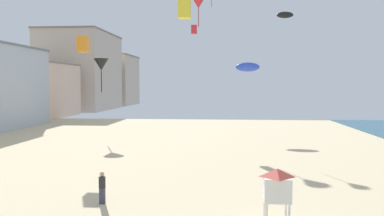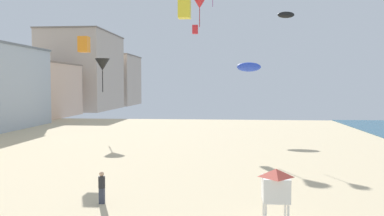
{
  "view_description": "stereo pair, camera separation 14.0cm",
  "coord_description": "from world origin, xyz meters",
  "px_view_note": "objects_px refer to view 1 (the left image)",
  "views": [
    {
      "loc": [
        5.97,
        -8.41,
        6.04
      ],
      "look_at": [
        3.94,
        15.62,
        4.61
      ],
      "focal_mm": 37.41,
      "sensor_mm": 36.0,
      "label": 1
    },
    {
      "loc": [
        6.11,
        -8.4,
        6.04
      ],
      "look_at": [
        3.94,
        15.62,
        4.61
      ],
      "focal_mm": 37.41,
      "sensor_mm": 36.0,
      "label": 2
    }
  ],
  "objects_px": {
    "kite_black_delta": "(101,65)",
    "kite_orange_box": "(83,44)",
    "kite_red_box": "(194,29)",
    "kite_flyer": "(102,186)",
    "kite_black_parafoil": "(285,15)",
    "lifeguard_stand": "(277,185)",
    "kite_blue_parafoil": "(248,67)",
    "kite_red_delta": "(198,3)",
    "kite_yellow_box": "(185,9)"
  },
  "relations": [
    {
      "from": "kite_black_delta",
      "to": "kite_orange_box",
      "type": "bearing_deg",
      "value": -79.36
    },
    {
      "from": "kite_orange_box",
      "to": "kite_red_box",
      "type": "bearing_deg",
      "value": 55.77
    },
    {
      "from": "kite_flyer",
      "to": "kite_black_parafoil",
      "type": "distance_m",
      "value": 27.05
    },
    {
      "from": "kite_red_box",
      "to": "kite_orange_box",
      "type": "distance_m",
      "value": 15.26
    },
    {
      "from": "kite_black_delta",
      "to": "lifeguard_stand",
      "type": "bearing_deg",
      "value": -59.99
    },
    {
      "from": "lifeguard_stand",
      "to": "kite_blue_parafoil",
      "type": "distance_m",
      "value": 32.05
    },
    {
      "from": "kite_black_parafoil",
      "to": "kite_red_delta",
      "type": "relative_size",
      "value": 0.5
    },
    {
      "from": "kite_black_delta",
      "to": "kite_orange_box",
      "type": "relative_size",
      "value": 2.91
    },
    {
      "from": "lifeguard_stand",
      "to": "kite_red_delta",
      "type": "relative_size",
      "value": 0.78
    },
    {
      "from": "kite_black_parafoil",
      "to": "lifeguard_stand",
      "type": "bearing_deg",
      "value": -98.68
    },
    {
      "from": "lifeguard_stand",
      "to": "kite_red_delta",
      "type": "height_order",
      "value": "kite_red_delta"
    },
    {
      "from": "kite_black_delta",
      "to": "kite_red_box",
      "type": "bearing_deg",
      "value": 2.49
    },
    {
      "from": "lifeguard_stand",
      "to": "kite_blue_parafoil",
      "type": "relative_size",
      "value": 0.9
    },
    {
      "from": "lifeguard_stand",
      "to": "kite_blue_parafoil",
      "type": "height_order",
      "value": "kite_blue_parafoil"
    },
    {
      "from": "kite_red_box",
      "to": "kite_red_delta",
      "type": "distance_m",
      "value": 3.15
    },
    {
      "from": "kite_black_parafoil",
      "to": "kite_black_delta",
      "type": "height_order",
      "value": "kite_black_parafoil"
    },
    {
      "from": "kite_orange_box",
      "to": "kite_black_parafoil",
      "type": "bearing_deg",
      "value": 22.54
    },
    {
      "from": "kite_flyer",
      "to": "kite_black_delta",
      "type": "height_order",
      "value": "kite_black_delta"
    },
    {
      "from": "lifeguard_stand",
      "to": "kite_red_delta",
      "type": "distance_m",
      "value": 32.91
    },
    {
      "from": "lifeguard_stand",
      "to": "kite_red_box",
      "type": "bearing_deg",
      "value": 111.99
    },
    {
      "from": "kite_blue_parafoil",
      "to": "kite_red_delta",
      "type": "bearing_deg",
      "value": -161.95
    },
    {
      "from": "kite_yellow_box",
      "to": "kite_black_parafoil",
      "type": "relative_size",
      "value": 0.66
    },
    {
      "from": "kite_flyer",
      "to": "kite_black_parafoil",
      "type": "height_order",
      "value": "kite_black_parafoil"
    },
    {
      "from": "kite_flyer",
      "to": "lifeguard_stand",
      "type": "distance_m",
      "value": 8.85
    },
    {
      "from": "kite_orange_box",
      "to": "lifeguard_stand",
      "type": "bearing_deg",
      "value": -49.32
    },
    {
      "from": "lifeguard_stand",
      "to": "kite_yellow_box",
      "type": "relative_size",
      "value": 2.36
    },
    {
      "from": "kite_red_box",
      "to": "lifeguard_stand",
      "type": "bearing_deg",
      "value": -78.75
    },
    {
      "from": "lifeguard_stand",
      "to": "kite_red_delta",
      "type": "xyz_separation_m",
      "value": [
        -5.3,
        29.56,
        13.45
      ]
    },
    {
      "from": "kite_yellow_box",
      "to": "kite_red_delta",
      "type": "distance_m",
      "value": 23.86
    },
    {
      "from": "kite_black_delta",
      "to": "kite_blue_parafoil",
      "type": "height_order",
      "value": "kite_black_delta"
    },
    {
      "from": "kite_black_parafoil",
      "to": "kite_red_box",
      "type": "distance_m",
      "value": 10.67
    },
    {
      "from": "kite_black_parafoil",
      "to": "kite_red_delta",
      "type": "xyz_separation_m",
      "value": [
        -8.95,
        5.65,
        2.41
      ]
    },
    {
      "from": "kite_red_box",
      "to": "kite_orange_box",
      "type": "xyz_separation_m",
      "value": [
        -8.44,
        -12.4,
        -2.82
      ]
    },
    {
      "from": "kite_flyer",
      "to": "kite_yellow_box",
      "type": "relative_size",
      "value": 1.52
    },
    {
      "from": "kite_black_delta",
      "to": "kite_yellow_box",
      "type": "bearing_deg",
      "value": -61.74
    },
    {
      "from": "kite_flyer",
      "to": "kite_orange_box",
      "type": "bearing_deg",
      "value": 36.62
    },
    {
      "from": "lifeguard_stand",
      "to": "kite_yellow_box",
      "type": "height_order",
      "value": "kite_yellow_box"
    },
    {
      "from": "kite_yellow_box",
      "to": "kite_orange_box",
      "type": "xyz_separation_m",
      "value": [
        -9.69,
        10.26,
        -0.91
      ]
    },
    {
      "from": "kite_black_delta",
      "to": "kite_blue_parafoil",
      "type": "xyz_separation_m",
      "value": [
        16.87,
        2.99,
        -0.21
      ]
    },
    {
      "from": "kite_blue_parafoil",
      "to": "kite_orange_box",
      "type": "distance_m",
      "value": 20.94
    },
    {
      "from": "kite_yellow_box",
      "to": "kite_blue_parafoil",
      "type": "xyz_separation_m",
      "value": [
        4.94,
        25.19,
        -2.24
      ]
    },
    {
      "from": "kite_yellow_box",
      "to": "kite_blue_parafoil",
      "type": "relative_size",
      "value": 0.38
    },
    {
      "from": "kite_flyer",
      "to": "kite_red_delta",
      "type": "relative_size",
      "value": 0.5
    },
    {
      "from": "kite_black_parafoil",
      "to": "kite_red_box",
      "type": "relative_size",
      "value": 1.68
    },
    {
      "from": "kite_black_delta",
      "to": "kite_orange_box",
      "type": "distance_m",
      "value": 12.2
    },
    {
      "from": "lifeguard_stand",
      "to": "kite_black_delta",
      "type": "height_order",
      "value": "kite_black_delta"
    },
    {
      "from": "kite_black_delta",
      "to": "kite_orange_box",
      "type": "height_order",
      "value": "kite_orange_box"
    },
    {
      "from": "kite_red_delta",
      "to": "kite_orange_box",
      "type": "xyz_separation_m",
      "value": [
        -8.89,
        -13.06,
        -5.87
      ]
    },
    {
      "from": "lifeguard_stand",
      "to": "kite_red_box",
      "type": "xyz_separation_m",
      "value": [
        -5.75,
        28.91,
        10.4
      ]
    },
    {
      "from": "kite_orange_box",
      "to": "kite_black_delta",
      "type": "bearing_deg",
      "value": 100.64
    }
  ]
}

